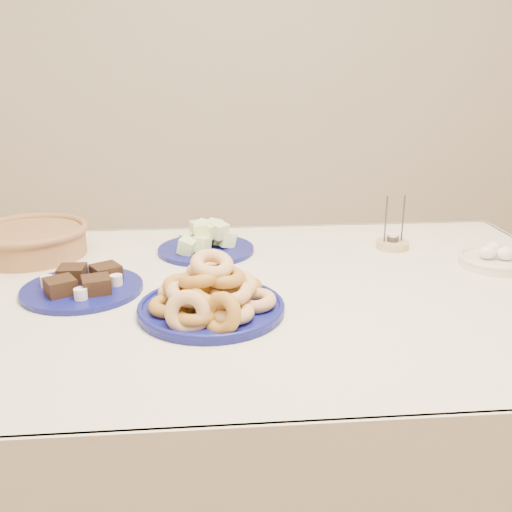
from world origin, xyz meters
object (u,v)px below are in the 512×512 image
(melon_plate, at_px, (206,243))
(wicker_basket, at_px, (30,240))
(dining_table, at_px, (254,328))
(donut_platter, at_px, (211,297))
(candle_holder, at_px, (392,243))
(egg_bowl, at_px, (494,259))
(brownie_plate, at_px, (83,286))

(melon_plate, distance_m, wicker_basket, 0.50)
(melon_plate, bearing_deg, dining_table, -68.89)
(donut_platter, height_order, candle_holder, candle_holder)
(donut_platter, xyz_separation_m, candle_holder, (0.54, 0.42, -0.02))
(egg_bowl, bearing_deg, candle_holder, 141.25)
(brownie_plate, distance_m, egg_bowl, 1.07)
(dining_table, distance_m, donut_platter, 0.23)
(donut_platter, relative_size, melon_plate, 1.39)
(melon_plate, bearing_deg, brownie_plate, -136.41)
(candle_holder, relative_size, egg_bowl, 0.80)
(dining_table, bearing_deg, egg_bowl, 8.92)
(dining_table, height_order, melon_plate, melon_plate)
(brownie_plate, relative_size, egg_bowl, 1.67)
(dining_table, bearing_deg, melon_plate, 111.11)
(brownie_plate, bearing_deg, dining_table, -2.03)
(brownie_plate, height_order, wicker_basket, wicker_basket)
(candle_holder, bearing_deg, egg_bowl, -38.75)
(melon_plate, xyz_separation_m, wicker_basket, (-0.50, 0.01, 0.02))
(donut_platter, height_order, melon_plate, donut_platter)
(candle_holder, distance_m, egg_bowl, 0.29)
(donut_platter, bearing_deg, wicker_basket, 138.51)
(dining_table, bearing_deg, donut_platter, -127.58)
(brownie_plate, xyz_separation_m, wicker_basket, (-0.20, 0.29, 0.03))
(melon_plate, relative_size, brownie_plate, 0.89)
(brownie_plate, height_order, candle_holder, candle_holder)
(brownie_plate, bearing_deg, egg_bowl, 4.74)
(brownie_plate, distance_m, candle_holder, 0.88)
(brownie_plate, bearing_deg, candle_holder, 17.57)
(wicker_basket, distance_m, candle_holder, 1.04)
(dining_table, distance_m, brownie_plate, 0.43)
(brownie_plate, bearing_deg, wicker_basket, 124.36)
(donut_platter, xyz_separation_m, egg_bowl, (0.76, 0.24, -0.02))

